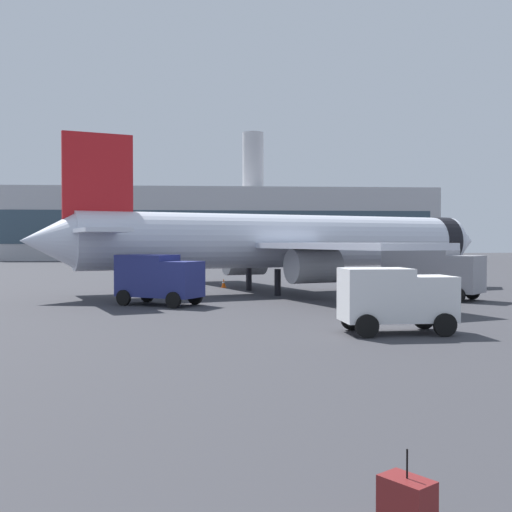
{
  "coord_description": "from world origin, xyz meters",
  "views": [
    {
      "loc": [
        0.36,
        -2.74,
        3.63
      ],
      "look_at": [
        2.31,
        25.35,
        3.0
      ],
      "focal_mm": 43.96,
      "sensor_mm": 36.0,
      "label": 1
    }
  ],
  "objects_px": {
    "fuel_truck": "(432,271)",
    "service_truck": "(159,277)",
    "airplane_at_gate": "(285,242)",
    "rolling_suitcase": "(407,507)",
    "safety_cone_mid": "(224,283)",
    "cargo_van": "(395,297)",
    "safety_cone_near": "(452,298)"
  },
  "relations": [
    {
      "from": "fuel_truck",
      "to": "service_truck",
      "type": "bearing_deg",
      "value": -171.1
    },
    {
      "from": "airplane_at_gate",
      "to": "rolling_suitcase",
      "type": "bearing_deg",
      "value": -94.31
    },
    {
      "from": "safety_cone_mid",
      "to": "rolling_suitcase",
      "type": "height_order",
      "value": "rolling_suitcase"
    },
    {
      "from": "service_truck",
      "to": "rolling_suitcase",
      "type": "distance_m",
      "value": 29.34
    },
    {
      "from": "airplane_at_gate",
      "to": "service_truck",
      "type": "relative_size",
      "value": 6.57
    },
    {
      "from": "cargo_van",
      "to": "rolling_suitcase",
      "type": "relative_size",
      "value": 4.09
    },
    {
      "from": "fuel_truck",
      "to": "safety_cone_near",
      "type": "distance_m",
      "value": 2.96
    },
    {
      "from": "service_truck",
      "to": "cargo_van",
      "type": "xyz_separation_m",
      "value": [
        10.34,
        -11.93,
        -0.16
      ]
    },
    {
      "from": "safety_cone_near",
      "to": "safety_cone_mid",
      "type": "height_order",
      "value": "safety_cone_mid"
    },
    {
      "from": "cargo_van",
      "to": "safety_cone_mid",
      "type": "xyz_separation_m",
      "value": [
        -6.35,
        25.44,
        -1.09
      ]
    },
    {
      "from": "fuel_truck",
      "to": "safety_cone_mid",
      "type": "height_order",
      "value": "fuel_truck"
    },
    {
      "from": "rolling_suitcase",
      "to": "fuel_truck",
      "type": "bearing_deg",
      "value": 69.86
    },
    {
      "from": "rolling_suitcase",
      "to": "safety_cone_near",
      "type": "bearing_deg",
      "value": 67.63
    },
    {
      "from": "fuel_truck",
      "to": "safety_cone_mid",
      "type": "distance_m",
      "value": 17.01
    },
    {
      "from": "service_truck",
      "to": "safety_cone_mid",
      "type": "distance_m",
      "value": 14.14
    },
    {
      "from": "service_truck",
      "to": "airplane_at_gate",
      "type": "bearing_deg",
      "value": 46.18
    },
    {
      "from": "airplane_at_gate",
      "to": "cargo_van",
      "type": "bearing_deg",
      "value": -84.36
    },
    {
      "from": "service_truck",
      "to": "cargo_van",
      "type": "distance_m",
      "value": 15.79
    },
    {
      "from": "rolling_suitcase",
      "to": "safety_cone_mid",
      "type": "bearing_deg",
      "value": 92.02
    },
    {
      "from": "safety_cone_near",
      "to": "safety_cone_mid",
      "type": "relative_size",
      "value": 0.85
    },
    {
      "from": "safety_cone_mid",
      "to": "rolling_suitcase",
      "type": "xyz_separation_m",
      "value": [
        1.49,
        -42.31,
        0.03
      ]
    },
    {
      "from": "safety_cone_mid",
      "to": "rolling_suitcase",
      "type": "bearing_deg",
      "value": -87.98
    },
    {
      "from": "cargo_van",
      "to": "safety_cone_near",
      "type": "height_order",
      "value": "cargo_van"
    },
    {
      "from": "safety_cone_mid",
      "to": "rolling_suitcase",
      "type": "distance_m",
      "value": 42.34
    },
    {
      "from": "safety_cone_mid",
      "to": "rolling_suitcase",
      "type": "relative_size",
      "value": 0.66
    },
    {
      "from": "fuel_truck",
      "to": "cargo_van",
      "type": "height_order",
      "value": "fuel_truck"
    },
    {
      "from": "fuel_truck",
      "to": "rolling_suitcase",
      "type": "relative_size",
      "value": 5.49
    },
    {
      "from": "service_truck",
      "to": "fuel_truck",
      "type": "height_order",
      "value": "fuel_truck"
    },
    {
      "from": "cargo_van",
      "to": "rolling_suitcase",
      "type": "bearing_deg",
      "value": -106.07
    },
    {
      "from": "cargo_van",
      "to": "rolling_suitcase",
      "type": "distance_m",
      "value": 17.59
    },
    {
      "from": "airplane_at_gate",
      "to": "fuel_truck",
      "type": "distance_m",
      "value": 10.74
    },
    {
      "from": "cargo_van",
      "to": "airplane_at_gate",
      "type": "bearing_deg",
      "value": 95.64
    }
  ]
}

